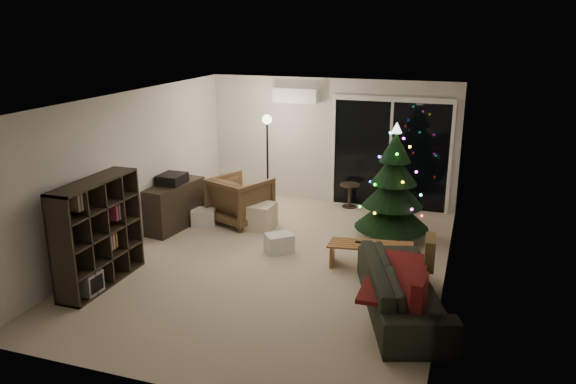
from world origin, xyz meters
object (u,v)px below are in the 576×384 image
at_px(bookshelf, 87,232).
at_px(coffee_table, 370,256).
at_px(media_cabinet, 174,205).
at_px(sofa, 403,289).
at_px(christmas_tree, 394,183).
at_px(armchair, 240,200).

distance_m(bookshelf, coffee_table, 4.08).
xyz_separation_m(media_cabinet, sofa, (4.30, -1.82, -0.08)).
xyz_separation_m(bookshelf, christmas_tree, (3.78, 2.97, 0.25)).
distance_m(coffee_table, christmas_tree, 1.50).
height_order(coffee_table, christmas_tree, christmas_tree).
xyz_separation_m(media_cabinet, christmas_tree, (3.78, 0.63, 0.60)).
bearing_deg(media_cabinet, christmas_tree, 16.98).
bearing_deg(sofa, bookshelf, 77.97).
xyz_separation_m(armchair, sofa, (3.27, -2.43, -0.11)).
relative_size(bookshelf, coffee_table, 1.23).
relative_size(bookshelf, armchair, 1.59).
bearing_deg(bookshelf, sofa, 4.81).
height_order(sofa, coffee_table, sofa).
bearing_deg(coffee_table, sofa, -70.31).
relative_size(armchair, coffee_table, 0.78).
bearing_deg(media_cabinet, armchair, 38.33).
xyz_separation_m(coffee_table, christmas_tree, (0.12, 1.26, 0.81)).
height_order(armchair, christmas_tree, christmas_tree).
relative_size(bookshelf, christmas_tree, 0.75).
xyz_separation_m(sofa, christmas_tree, (-0.52, 2.45, 0.67)).
bearing_deg(armchair, coffee_table, 177.11).
bearing_deg(armchair, sofa, 165.78).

